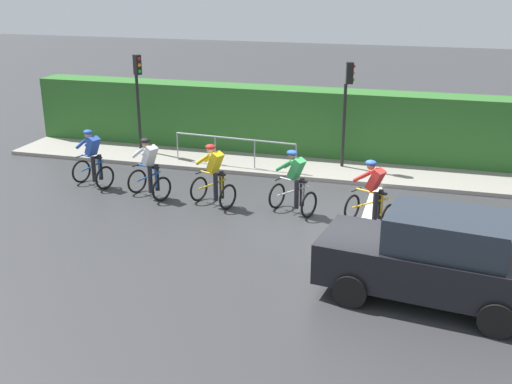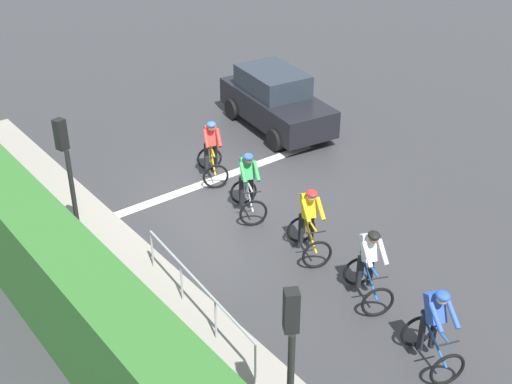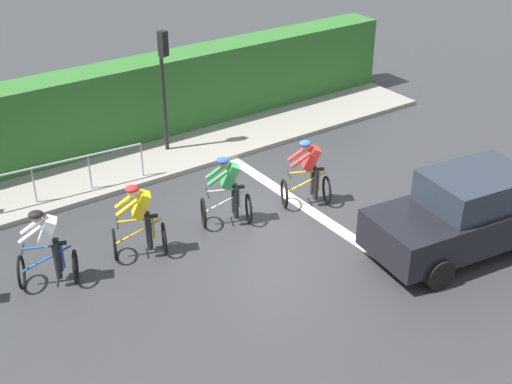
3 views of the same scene
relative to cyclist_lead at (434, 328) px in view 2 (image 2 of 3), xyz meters
The scene contains 14 objects.
ground_plane 7.29m from the cyclist_lead, 94.87° to the right, with size 80.00×80.00×0.00m, color #333335.
sidewalk_kerb 6.36m from the cyclist_lead, 55.76° to the right, with size 2.80×19.24×0.12m, color gray.
stone_wall_low 6.88m from the cyclist_lead, 49.54° to the right, with size 0.44×19.24×0.64m, color gray.
hedge_wall 7.07m from the cyclist_lead, 47.69° to the right, with size 1.10×19.24×2.26m, color #2D6628.
road_marking_stop_line 7.96m from the cyclist_lead, 94.46° to the right, with size 7.00×0.30×0.01m, color silver.
cyclist_lead is the anchor object (origin of this frame).
cyclist_second 2.01m from the cyclist_lead, 101.98° to the right, with size 1.06×1.26×1.66m.
cyclist_mid 3.91m from the cyclist_lead, 97.84° to the right, with size 1.03×1.25×1.66m.
cyclist_fourth 6.04m from the cyclist_lead, 94.77° to the right, with size 1.06×1.26×1.66m.
cyclist_trailing 8.06m from the cyclist_lead, 95.96° to the right, with size 1.08×1.27×1.66m.
car_black 10.38m from the cyclist_lead, 113.77° to the right, with size 2.29×4.29×1.76m.
traffic_light_near_crossing 7.73m from the cyclist_lead, 62.16° to the right, with size 0.25×0.31×3.34m.
traffic_light_far_junction 3.73m from the cyclist_lead, ahead, with size 0.27×0.29×3.34m.
pedestrian_railing_kerbside 4.33m from the cyclist_lead, 52.16° to the right, with size 0.39×4.02×1.03m.
Camera 2 is at (8.67, 12.58, 8.85)m, focal length 48.39 mm.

